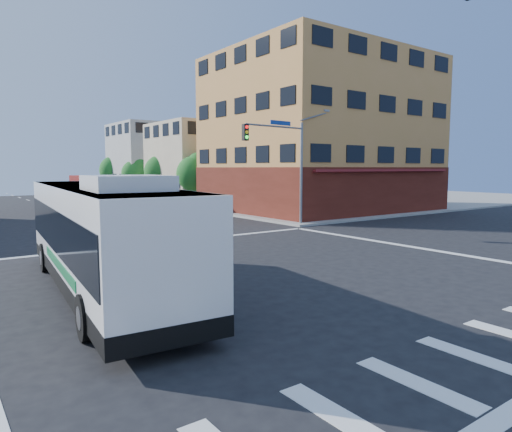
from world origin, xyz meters
TOP-DOWN VIEW (x-y plane):
  - ground at (0.00, 0.00)m, footprint 120.00×120.00m
  - sidewalk_ne at (35.00, 35.00)m, footprint 50.00×50.00m
  - corner_building_ne at (19.99, 18.48)m, footprint 18.10×15.44m
  - building_east_near at (16.98, 33.98)m, footprint 12.06×10.06m
  - building_east_far at (16.98, 47.98)m, footprint 12.06×10.06m
  - signal_mast_ne at (9.08, 10.62)m, footprint 7.91×1.13m
  - street_tree_a at (11.90, 27.92)m, footprint 3.60×3.60m
  - street_tree_b at (11.90, 35.92)m, footprint 3.80×3.80m
  - street_tree_c at (11.90, 43.92)m, footprint 3.40×3.40m
  - street_tree_d at (11.90, 51.92)m, footprint 4.00×4.00m
  - transit_bus at (-5.69, 1.64)m, footprint 3.87×12.91m
  - box_truck at (3.81, 33.19)m, footprint 4.08×7.39m
  - parked_car at (10.76, 22.00)m, footprint 2.07×4.26m

SIDE VIEW (x-z plane):
  - ground at x=0.00m, z-range 0.00..0.00m
  - sidewalk_ne at x=35.00m, z-range 0.00..0.15m
  - parked_car at x=10.76m, z-range 0.00..1.40m
  - box_truck at x=3.81m, z-range -0.05..3.15m
  - transit_bus at x=-5.69m, z-range -0.04..3.72m
  - street_tree_c at x=11.90m, z-range 0.82..6.11m
  - street_tree_a at x=11.90m, z-range 0.83..6.35m
  - street_tree_b at x=11.90m, z-range 0.85..6.65m
  - street_tree_d at x=11.90m, z-range 0.87..6.90m
  - building_east_near at x=16.98m, z-range 0.01..9.01m
  - signal_mast_ne at x=9.08m, z-range 0.95..9.02m
  - building_east_far at x=16.98m, z-range 0.01..10.01m
  - corner_building_ne at x=19.99m, z-range -1.11..12.89m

